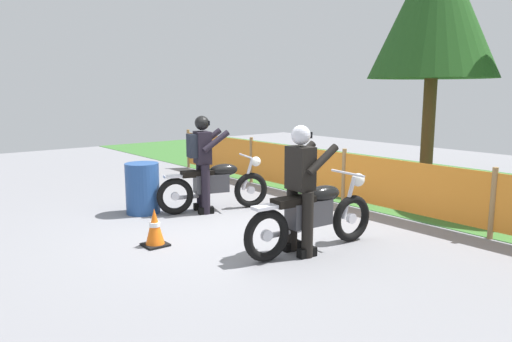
{
  "coord_description": "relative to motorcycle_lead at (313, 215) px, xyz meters",
  "views": [
    {
      "loc": [
        5.83,
        -4.34,
        2.14
      ],
      "look_at": [
        0.18,
        0.28,
        0.9
      ],
      "focal_mm": 33.91,
      "sensor_mm": 36.0,
      "label": 1
    }
  ],
  "objects": [
    {
      "name": "traffic_cone",
      "position": [
        -1.51,
        -1.54,
        -0.23
      ],
      "size": [
        0.32,
        0.32,
        0.53
      ],
      "color": "black",
      "rests_on": "ground"
    },
    {
      "name": "rider_lead",
      "position": [
        -0.02,
        -0.21,
        0.43
      ],
      "size": [
        0.58,
        0.6,
        1.69
      ],
      "rotation": [
        0.0,
        0.0,
        1.48
      ],
      "color": "black",
      "rests_on": "ground"
    },
    {
      "name": "grass_verge",
      "position": [
        -1.49,
        5.29,
        -0.48
      ],
      "size": [
        24.0,
        5.86,
        0.01
      ],
      "primitive_type": "cube",
      "color": "#386B2D",
      "rests_on": "ground"
    },
    {
      "name": "motorcycle_lead",
      "position": [
        0.0,
        0.0,
        0.0
      ],
      "size": [
        0.63,
        2.14,
        1.01
      ],
      "rotation": [
        0.0,
        0.0,
        1.48
      ],
      "color": "black",
      "rests_on": "ground"
    },
    {
      "name": "motorcycle_trailing",
      "position": [
        -2.61,
        0.22,
        -0.02
      ],
      "size": [
        0.82,
        1.99,
        0.97
      ],
      "rotation": [
        0.0,
        0.0,
        1.28
      ],
      "color": "black",
      "rests_on": "ground"
    },
    {
      "name": "rider_trailing",
      "position": [
        -2.67,
        0.0,
        0.46
      ],
      "size": [
        0.66,
        0.76,
        1.69
      ],
      "rotation": [
        0.0,
        0.0,
        1.28
      ],
      "color": "black",
      "rests_on": "ground"
    },
    {
      "name": "barrier_fence",
      "position": [
        -1.49,
        2.36,
        0.05
      ],
      "size": [
        11.13,
        0.08,
        1.05
      ],
      "color": "#997547",
      "rests_on": "ground"
    },
    {
      "name": "spare_drum",
      "position": [
        -3.27,
        -0.85,
        -0.05
      ],
      "size": [
        0.58,
        0.58,
        0.88
      ],
      "primitive_type": "cylinder",
      "color": "navy",
      "rests_on": "ground"
    },
    {
      "name": "ground",
      "position": [
        -1.49,
        -0.18,
        -0.5
      ],
      "size": [
        24.0,
        24.0,
        0.02
      ],
      "primitive_type": "cube",
      "color": "gray"
    },
    {
      "name": "tree_leftmost",
      "position": [
        -1.54,
        5.22,
        3.38
      ],
      "size": [
        2.75,
        2.75,
        5.42
      ],
      "color": "brown",
      "rests_on": "ground"
    }
  ]
}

